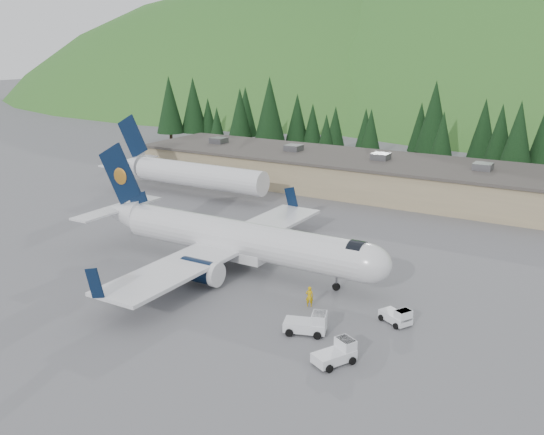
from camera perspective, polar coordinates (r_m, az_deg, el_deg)
The scene contains 9 objects.
ground at distance 61.84m, azimuth -2.86°, elevation -4.90°, with size 600.00×600.00×0.00m, color #57575C.
airliner at distance 61.34m, azimuth -3.70°, elevation -2.01°, with size 34.94×32.74×11.65m.
second_airliner at distance 92.22m, azimuth -8.25°, elevation 4.20°, with size 27.50×11.00×10.05m.
baggage_tug_a at distance 48.69m, azimuth 3.51°, elevation -9.97°, with size 3.69×2.82×1.78m.
baggage_tug_b at distance 51.17m, azimuth 11.73°, elevation -9.12°, with size 3.05×2.57×1.46m.
baggage_tug_c at distance 44.82m, azimuth 6.16°, elevation -12.57°, with size 2.87×3.45×1.65m.
terminal_building at distance 95.63m, azimuth 7.29°, elevation 4.24°, with size 71.00×17.00×6.10m.
ramp_worker at distance 53.22m, azimuth 3.55°, elevation -7.43°, with size 0.68×0.45×1.87m, color #DAA90A.
tree_line at distance 116.52m, azimuth 11.66°, elevation 8.64°, with size 111.83×18.68×14.45m.
Camera 1 is at (32.18, -47.89, 22.25)m, focal length 40.00 mm.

